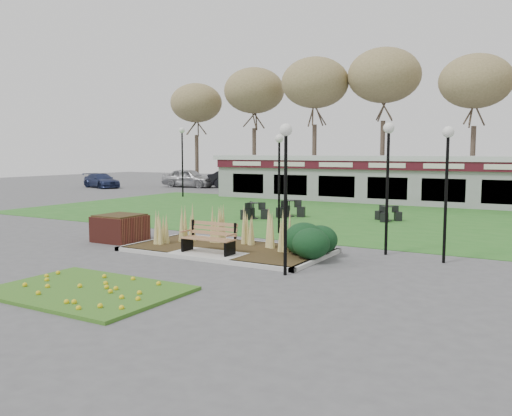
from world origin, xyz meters
The scene contains 19 objects.
ground centered at (0.00, 0.00, 0.00)m, with size 100.00×100.00×0.00m, color #515154.
lawn centered at (0.00, 12.00, 0.01)m, with size 34.00×16.00×0.02m, color #286B21.
flower_bed centered at (0.00, -4.60, 0.07)m, with size 4.20×3.00×0.16m.
planting_bed centered at (1.27, 1.35, 0.37)m, with size 6.75×3.40×1.27m.
park_bench centered at (0.00, 0.25, 0.59)m, with size 1.70×0.66×0.93m.
brick_planter centered at (-4.40, 1.00, 0.48)m, with size 1.50×1.50×0.95m.
food_pavilion centered at (0.00, 19.96, 1.48)m, with size 24.60×3.40×2.90m.
tree_backdrop centered at (0.00, 28.00, 8.36)m, with size 47.24×5.24×10.36m.
lamp_post_near_left centered at (3.09, -0.80, 2.82)m, with size 0.32×0.32×3.87m.
lamp_post_near_right centered at (6.32, 2.84, 2.82)m, with size 0.32×0.32×3.88m.
lamp_post_mid_left centered at (-0.35, 5.41, 2.78)m, with size 0.32×0.32×3.82m.
lamp_post_mid_right centered at (4.52, 3.23, 2.95)m, with size 0.34×0.34×4.05m.
lamp_post_far_left centered at (-14.00, 17.00, 3.51)m, with size 0.40×0.40×4.82m.
bistro_set_a centered at (-3.47, 8.79, 0.27)m, with size 1.38×1.36×0.75m.
bistro_set_b centered at (2.22, 11.12, 0.25)m, with size 1.27×1.12×0.68m.
bistro_set_c centered at (-2.38, 10.37, 0.28)m, with size 1.45×1.45×0.80m.
car_silver centered at (-19.82, 25.38, 0.82)m, with size 1.95×4.84×1.65m, color #A8A8AD.
car_black centered at (-15.77, 27.00, 0.83)m, with size 1.75×5.02×1.65m, color black.
car_blue centered at (-26.00, 21.00, 0.63)m, with size 1.77×4.35×1.26m, color navy.
Camera 1 is at (9.30, -13.03, 3.18)m, focal length 38.00 mm.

